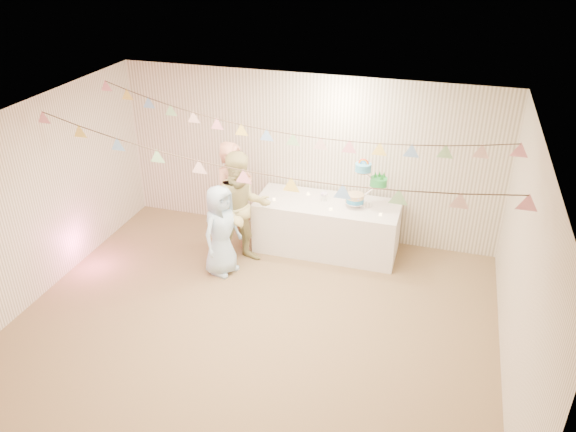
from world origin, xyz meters
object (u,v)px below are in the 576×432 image
(person_adult_b, at_px, (242,210))
(person_child, at_px, (221,230))
(table, at_px, (327,226))
(person_adult_a, at_px, (235,200))
(cake_stand, at_px, (366,188))

(person_adult_b, xyz_separation_m, person_child, (-0.20, -0.34, -0.19))
(table, relative_size, person_child, 1.58)
(table, xyz_separation_m, person_adult_b, (-1.10, -0.70, 0.47))
(table, relative_size, person_adult_b, 1.23)
(table, relative_size, person_adult_a, 1.20)
(table, xyz_separation_m, person_child, (-1.30, -1.04, 0.28))
(table, distance_m, person_adult_b, 1.39)
(cake_stand, height_order, person_adult_b, person_adult_b)
(cake_stand, relative_size, person_adult_a, 0.39)
(person_adult_b, bearing_deg, table, -3.72)
(cake_stand, xyz_separation_m, person_adult_a, (-1.85, -0.53, -0.21))
(person_adult_b, height_order, person_child, person_adult_b)
(person_adult_a, bearing_deg, table, -40.23)
(table, bearing_deg, person_adult_b, -147.38)
(table, xyz_separation_m, cake_stand, (0.55, 0.05, 0.70))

